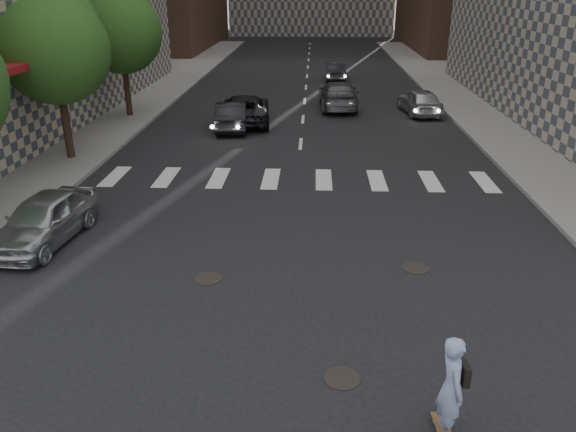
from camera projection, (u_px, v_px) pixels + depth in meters
The scene contains 15 objects.
ground at pixel (285, 306), 12.91m from camera, with size 160.00×160.00×0.00m, color black.
sidewalk_left at pixel (49, 111), 31.92m from camera, with size 13.00×80.00×0.15m, color gray.
sidewalk_right at pixel (568, 117), 30.69m from camera, with size 13.00×80.00×0.15m, color gray.
tree_b at pixel (57, 44), 21.78m from camera, with size 4.20×4.20×6.60m.
tree_c at pixel (122, 28), 29.15m from camera, with size 4.20×4.20×6.60m.
manhole_a at pixel (342, 378), 10.55m from camera, with size 0.70×0.70×0.02m, color black.
manhole_b at pixel (208, 278), 14.10m from camera, with size 0.70×0.70×0.02m, color black.
manhole_c at pixel (415, 268), 14.61m from camera, with size 0.70×0.70×0.02m, color black.
skateboarder at pixel (452, 388), 8.79m from camera, with size 0.50×0.99×1.95m.
silver_sedan at pixel (44, 219), 15.85m from camera, with size 1.64×4.07×1.39m, color #ABAEB1.
traffic_car_a at pixel (232, 115), 28.11m from camera, with size 1.48×4.24×1.40m, color black.
traffic_car_b at pixel (338, 95), 32.80m from camera, with size 2.15×5.30×1.54m, color #4F5156.
traffic_car_c at pixel (245, 109), 29.34m from camera, with size 2.44×5.30×1.47m, color black.
traffic_car_d at pixel (420, 101), 31.34m from camera, with size 1.70×4.24×1.44m, color #BABDC2.
traffic_car_e at pixel (336, 72), 42.04m from camera, with size 1.40×4.01×1.32m, color black.
Camera 1 is at (0.58, -11.09, 6.91)m, focal length 35.00 mm.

